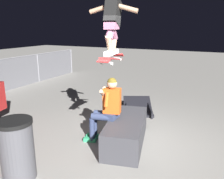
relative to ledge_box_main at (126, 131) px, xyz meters
The scene contains 7 objects.
ground_plane 0.33m from the ledge_box_main, 132.56° to the right, with size 40.00×40.00×0.00m, color gray.
ledge_box_main is the anchor object (origin of this frame).
person_sitting_on_ledge 0.64m from the ledge_box_main, 103.92° to the left, with size 0.59×0.79×1.36m.
skateboard 1.53m from the ledge_box_main, 141.32° to the left, with size 1.04×0.37×0.15m.
skater_airborne 2.20m from the ledge_box_main, 132.91° to the left, with size 0.63×0.89×1.12m.
kicker_ramp 1.97m from the ledge_box_main, 13.37° to the left, with size 1.29×1.16×0.39m.
trash_bin 2.09m from the ledge_box_main, 149.02° to the left, with size 0.54×0.54×0.97m.
Camera 1 is at (-3.87, -1.52, 2.31)m, focal length 37.34 mm.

